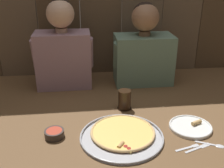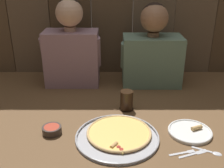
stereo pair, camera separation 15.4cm
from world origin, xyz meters
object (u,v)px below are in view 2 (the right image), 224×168
dinner_plate (189,131)px  dipping_bowl (50,130)px  pizza_tray (117,135)px  drinking_glass (125,100)px  diner_right (151,50)px  diner_left (70,47)px

dinner_plate → dipping_bowl: dipping_bowl is taller
pizza_tray → drinking_glass: drinking_glass is taller
diner_right → diner_left: bearing=-180.0°
drinking_glass → dipping_bowl: drinking_glass is taller
pizza_tray → dipping_bowl: size_ratio=4.25×
dinner_plate → drinking_glass: bearing=141.4°
dinner_plate → dipping_bowl: 0.72m
dinner_plate → diner_left: 0.99m
dinner_plate → drinking_glass: 0.41m
dinner_plate → diner_right: 0.71m
drinking_glass → pizza_tray: bearing=-101.1°
dipping_bowl → diner_right: bearing=47.4°
drinking_glass → diner_right: (0.20, 0.39, 0.20)m
dipping_bowl → diner_left: 0.70m
dinner_plate → drinking_glass: drinking_glass is taller
pizza_tray → dipping_bowl: 0.35m
dinner_plate → drinking_glass: (-0.32, 0.26, 0.05)m
drinking_glass → diner_left: diner_left is taller
drinking_glass → dipping_bowl: size_ratio=1.19×
pizza_tray → diner_right: size_ratio=0.74×
drinking_glass → dinner_plate: bearing=-38.6°
pizza_tray → diner_left: (-0.32, 0.68, 0.27)m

